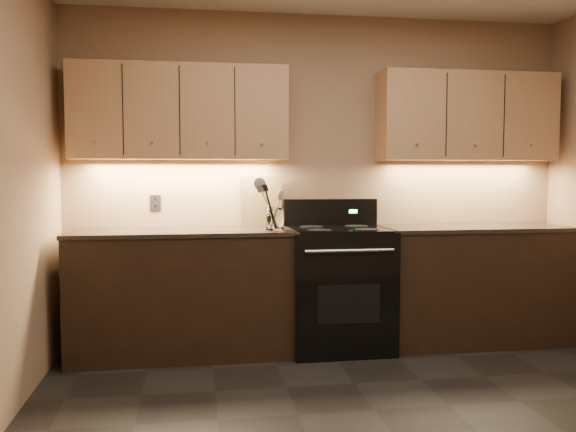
% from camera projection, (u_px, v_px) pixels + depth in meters
% --- Properties ---
extents(wall_back, '(4.00, 0.04, 2.60)m').
position_uv_depth(wall_back, '(320.00, 179.00, 4.91)').
color(wall_back, tan).
rests_on(wall_back, ground).
extents(counter_left, '(1.62, 0.62, 0.93)m').
position_uv_depth(counter_left, '(182.00, 293.00, 4.50)').
color(counter_left, black).
rests_on(counter_left, ground).
extents(counter_right, '(1.46, 0.62, 0.93)m').
position_uv_depth(counter_right, '(472.00, 284.00, 4.85)').
color(counter_right, black).
rests_on(counter_right, ground).
extents(stove, '(0.76, 0.68, 1.14)m').
position_uv_depth(stove, '(338.00, 287.00, 4.66)').
color(stove, black).
rests_on(stove, ground).
extents(upper_cab_left, '(1.60, 0.30, 0.70)m').
position_uv_depth(upper_cab_left, '(180.00, 113.00, 4.55)').
color(upper_cab_left, tan).
rests_on(upper_cab_left, wall_back).
extents(upper_cab_right, '(1.44, 0.30, 0.70)m').
position_uv_depth(upper_cab_right, '(467.00, 117.00, 4.91)').
color(upper_cab_right, tan).
rests_on(upper_cab_right, wall_back).
extents(outlet_plate, '(0.08, 0.01, 0.12)m').
position_uv_depth(outlet_plate, '(155.00, 203.00, 4.71)').
color(outlet_plate, '#B2B5BA').
rests_on(outlet_plate, wall_back).
extents(utensil_crock, '(0.16, 0.16, 0.17)m').
position_uv_depth(utensil_crock, '(275.00, 220.00, 4.46)').
color(utensil_crock, white).
rests_on(utensil_crock, counter_left).
extents(cutting_board, '(0.33, 0.12, 0.41)m').
position_uv_depth(cutting_board, '(261.00, 200.00, 4.80)').
color(cutting_board, tan).
rests_on(cutting_board, counter_left).
extents(wooden_spoon, '(0.15, 0.12, 0.29)m').
position_uv_depth(wooden_spoon, '(271.00, 208.00, 4.46)').
color(wooden_spoon, tan).
rests_on(wooden_spoon, utensil_crock).
extents(black_turner, '(0.18, 0.15, 0.36)m').
position_uv_depth(black_turner, '(276.00, 205.00, 4.43)').
color(black_turner, black).
rests_on(black_turner, utensil_crock).
extents(steel_spatula, '(0.23, 0.11, 0.36)m').
position_uv_depth(steel_spatula, '(278.00, 203.00, 4.48)').
color(steel_spatula, silver).
rests_on(steel_spatula, utensil_crock).
extents(steel_skimmer, '(0.23, 0.15, 0.39)m').
position_uv_depth(steel_skimmer, '(279.00, 202.00, 4.46)').
color(steel_skimmer, silver).
rests_on(steel_skimmer, utensil_crock).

